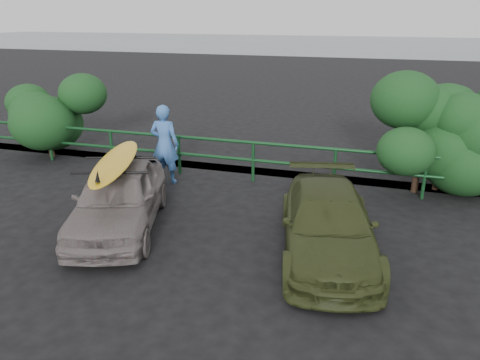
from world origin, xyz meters
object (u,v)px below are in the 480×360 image
object	(u,v)px
guardrail	(215,158)
sedan	(119,197)
surfboard	(115,162)
olive_vehicle	(328,224)
man	(165,144)

from	to	relation	value
guardrail	sedan	xyz separation A→B (m)	(-0.77, -3.34, 0.11)
sedan	surfboard	size ratio (longest dim) A/B	1.25
guardrail	surfboard	size ratio (longest dim) A/B	4.69
surfboard	olive_vehicle	bearing A→B (deg)	-16.55
sedan	surfboard	world-z (taller)	surfboard
olive_vehicle	man	world-z (taller)	man
guardrail	olive_vehicle	xyz separation A→B (m)	(3.24, -3.20, 0.04)
guardrail	sedan	bearing A→B (deg)	-102.99
guardrail	olive_vehicle	world-z (taller)	olive_vehicle
olive_vehicle	surfboard	size ratio (longest dim) A/B	1.29
guardrail	sedan	distance (m)	3.43
olive_vehicle	sedan	bearing A→B (deg)	170.09
sedan	man	size ratio (longest dim) A/B	1.91
guardrail	surfboard	distance (m)	3.53
olive_vehicle	surfboard	distance (m)	4.09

